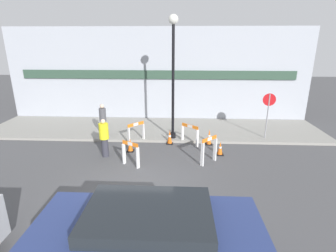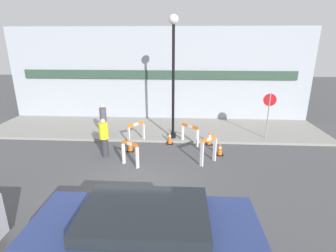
{
  "view_description": "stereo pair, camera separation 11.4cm",
  "coord_description": "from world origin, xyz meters",
  "px_view_note": "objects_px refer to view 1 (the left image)",
  "views": [
    {
      "loc": [
        1.4,
        -7.29,
        4.71
      ],
      "look_at": [
        0.86,
        4.07,
        1.0
      ],
      "focal_mm": 28.0,
      "sensor_mm": 36.0,
      "label": 1
    },
    {
      "loc": [
        1.51,
        -7.28,
        4.71
      ],
      "look_at": [
        0.86,
        4.07,
        1.0
      ],
      "focal_mm": 28.0,
      "sensor_mm": 36.0,
      "label": 2
    }
  ],
  "objects_px": {
    "streetlamp_post": "(173,63)",
    "person_pedestrian": "(103,119)",
    "stop_sign": "(268,109)",
    "person_worker": "(104,137)",
    "parked_car_1": "(149,241)"
  },
  "relations": [
    {
      "from": "streetlamp_post",
      "to": "parked_car_1",
      "type": "xyz_separation_m",
      "value": [
        -0.23,
        -8.03,
        -2.79
      ]
    },
    {
      "from": "stop_sign",
      "to": "streetlamp_post",
      "type": "bearing_deg",
      "value": 9.72
    },
    {
      "from": "stop_sign",
      "to": "parked_car_1",
      "type": "relative_size",
      "value": 0.51
    },
    {
      "from": "streetlamp_post",
      "to": "person_pedestrian",
      "type": "xyz_separation_m",
      "value": [
        -3.48,
        0.11,
        -2.75
      ]
    },
    {
      "from": "person_worker",
      "to": "parked_car_1",
      "type": "bearing_deg",
      "value": -81.88
    },
    {
      "from": "streetlamp_post",
      "to": "parked_car_1",
      "type": "bearing_deg",
      "value": -91.64
    },
    {
      "from": "stop_sign",
      "to": "person_pedestrian",
      "type": "height_order",
      "value": "stop_sign"
    },
    {
      "from": "stop_sign",
      "to": "person_worker",
      "type": "xyz_separation_m",
      "value": [
        -7.39,
        -2.25,
        -0.74
      ]
    },
    {
      "from": "parked_car_1",
      "to": "person_worker",
      "type": "bearing_deg",
      "value": 113.45
    },
    {
      "from": "streetlamp_post",
      "to": "person_worker",
      "type": "height_order",
      "value": "streetlamp_post"
    },
    {
      "from": "stop_sign",
      "to": "person_worker",
      "type": "distance_m",
      "value": 7.76
    },
    {
      "from": "streetlamp_post",
      "to": "person_pedestrian",
      "type": "relative_size",
      "value": 3.47
    },
    {
      "from": "person_worker",
      "to": "streetlamp_post",
      "type": "bearing_deg",
      "value": 20.79
    },
    {
      "from": "stop_sign",
      "to": "parked_car_1",
      "type": "xyz_separation_m",
      "value": [
        -4.8,
        -8.22,
        -0.66
      ]
    },
    {
      "from": "streetlamp_post",
      "to": "parked_car_1",
      "type": "relative_size",
      "value": 1.3
    }
  ]
}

